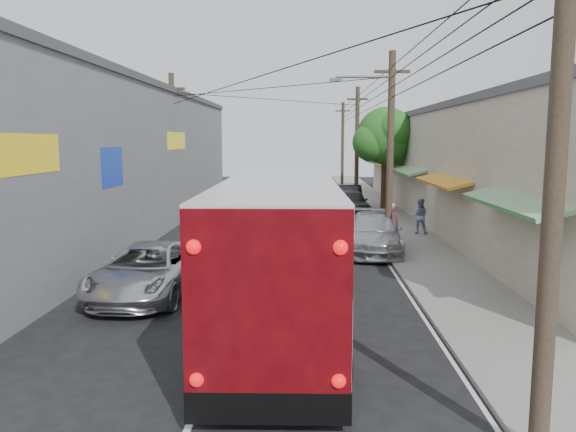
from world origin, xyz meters
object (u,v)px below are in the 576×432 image
object	(u,v)px
coach_bus	(281,243)
parked_car_far	(348,197)
jeepney	(148,270)
parked_car_mid	(351,202)
parked_suv	(373,233)
pedestrian_far	(420,216)
pedestrian_near	(392,225)

from	to	relation	value
coach_bus	parked_car_far	distance (m)	22.58
jeepney	parked_car_mid	distance (m)	19.67
parked_suv	pedestrian_far	size ratio (longest dim) A/B	3.19
parked_car_far	parked_car_mid	bearing A→B (deg)	-88.88
parked_car_mid	pedestrian_far	xyz separation A→B (m)	(2.65, -7.56, 0.19)
jeepney	pedestrian_far	distance (m)	14.64
parked_car_far	pedestrian_far	distance (m)	10.46
coach_bus	parked_car_mid	bearing A→B (deg)	79.41
coach_bus	pedestrian_near	xyz separation A→B (m)	(4.20, 8.60, -0.82)
parked_suv	parked_car_far	size ratio (longest dim) A/B	1.10
jeepney	parked_car_mid	bearing A→B (deg)	70.76
jeepney	parked_car_far	xyz separation A→B (m)	(7.37, 20.78, 0.05)
parked_car_mid	parked_suv	bearing A→B (deg)	-95.48
coach_bus	parked_car_far	world-z (taller)	coach_bus
parked_suv	pedestrian_far	xyz separation A→B (m)	(2.65, 3.97, 0.18)
pedestrian_near	parked_suv	bearing A→B (deg)	8.78
parked_car_mid	pedestrian_far	bearing A→B (deg)	-76.15
parked_car_mid	pedestrian_near	xyz separation A→B (m)	(0.80, -11.14, 0.27)
parked_car_mid	pedestrian_far	world-z (taller)	pedestrian_far
parked_suv	pedestrian_near	world-z (taller)	pedestrian_near
coach_bus	parked_suv	xyz separation A→B (m)	(3.40, 8.21, -1.08)
parked_suv	pedestrian_near	distance (m)	0.93
coach_bus	pedestrian_far	distance (m)	13.63
parked_car_far	pedestrian_far	xyz separation A→B (m)	(2.65, -10.12, 0.16)
jeepney	pedestrian_near	bearing A→B (deg)	43.71
parked_car_mid	pedestrian_near	world-z (taller)	pedestrian_near
jeepney	parked_suv	size ratio (longest dim) A/B	1.01
pedestrian_far	parked_car_far	bearing A→B (deg)	-62.11
coach_bus	pedestrian_far	bearing A→B (deg)	62.75
parked_suv	parked_car_mid	size ratio (longest dim) A/B	1.18
parked_car_mid	parked_car_far	size ratio (longest dim) A/B	0.93
pedestrian_near	pedestrian_far	bearing A→B (deg)	-134.50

